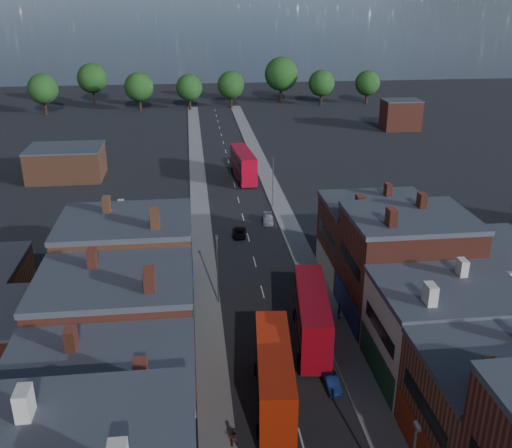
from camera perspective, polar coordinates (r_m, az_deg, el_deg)
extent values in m
cube|color=gray|center=(82.16, -5.44, -0.97)|extent=(3.00, 200.00, 0.12)
cube|color=gray|center=(83.34, 3.53, -0.57)|extent=(3.00, 200.00, 0.12)
cube|color=slate|center=(37.36, 15.80, -18.89)|extent=(0.25, 0.70, 0.25)
cylinder|color=slate|center=(62.37, -3.85, -4.70)|extent=(0.16, 0.16, 8.00)
cube|color=slate|center=(60.69, -3.95, -1.32)|extent=(0.25, 0.70, 0.25)
cylinder|color=slate|center=(91.05, 1.69, 4.08)|extent=(0.16, 0.16, 8.00)
cube|color=slate|center=(89.90, 1.72, 6.51)|extent=(0.25, 0.70, 0.25)
cube|color=red|center=(48.54, 1.84, -14.88)|extent=(3.92, 12.47, 4.91)
cube|color=black|center=(49.11, 1.82, -15.76)|extent=(3.88, 11.50, 1.00)
cube|color=black|center=(47.84, 1.85, -13.76)|extent=(3.88, 11.50, 1.00)
cylinder|color=black|center=(46.91, 0.26, -20.03)|extent=(0.44, 1.14, 1.12)
cylinder|color=black|center=(47.05, 3.87, -19.93)|extent=(0.44, 1.14, 1.12)
cylinder|color=black|center=(53.00, 0.02, -14.34)|extent=(0.44, 1.14, 1.12)
cylinder|color=black|center=(53.13, 3.13, -14.28)|extent=(0.44, 1.14, 1.12)
cube|color=#B40A18|center=(56.48, 5.61, -9.12)|extent=(4.38, 12.67, 4.96)
cube|color=black|center=(56.98, 5.57, -9.94)|extent=(4.31, 11.69, 1.02)
cube|color=black|center=(55.88, 5.66, -8.08)|extent=(4.31, 11.69, 1.02)
cylinder|color=black|center=(54.33, 4.33, -13.38)|extent=(0.48, 1.16, 1.13)
cylinder|color=black|center=(54.58, 7.37, -13.33)|extent=(0.48, 1.16, 1.13)
cylinder|color=black|center=(60.97, 3.90, -9.06)|extent=(0.48, 1.16, 1.13)
cylinder|color=black|center=(61.19, 6.57, -9.04)|extent=(0.48, 1.16, 1.13)
cube|color=#A7071B|center=(105.51, -1.30, 5.99)|extent=(3.93, 12.78, 5.03)
cube|color=black|center=(105.78, -1.29, 5.49)|extent=(3.90, 11.78, 1.03)
cube|color=black|center=(105.18, -1.30, 6.62)|extent=(3.90, 11.78, 1.03)
cylinder|color=black|center=(102.16, -1.67, 4.07)|extent=(0.44, 1.17, 1.14)
cylinder|color=black|center=(102.66, -0.09, 4.17)|extent=(0.44, 1.17, 1.14)
cylinder|color=black|center=(109.75, -2.40, 5.34)|extent=(0.44, 1.17, 1.14)
cylinder|color=black|center=(110.21, -0.93, 5.43)|extent=(0.44, 1.17, 1.14)
imported|color=navy|center=(51.96, 7.57, -15.45)|extent=(1.25, 3.26, 1.06)
imported|color=black|center=(80.86, -1.67, -0.90)|extent=(2.21, 4.04, 1.07)
imported|color=#BBBBBB|center=(85.79, 1.20, 0.49)|extent=(1.89, 3.89, 1.09)
imported|color=#421C1A|center=(45.99, -2.33, -20.49)|extent=(0.79, 0.46, 1.58)
imported|color=#57504A|center=(61.34, 8.31, -8.64)|extent=(0.65, 1.05, 1.66)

